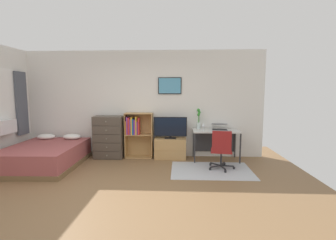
{
  "coord_description": "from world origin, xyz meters",
  "views": [
    {
      "loc": [
        0.95,
        -3.84,
        1.68
      ],
      "look_at": [
        0.69,
        1.5,
        1.05
      ],
      "focal_mm": 26.19,
      "sensor_mm": 36.0,
      "label": 1
    }
  ],
  "objects_px": {
    "television": "(170,128)",
    "bamboo_vase": "(199,119)",
    "office_chair": "(221,149)",
    "wine_glass": "(203,125)",
    "desk": "(215,135)",
    "tv_stand": "(170,148)",
    "computer_mouse": "(230,130)",
    "bed": "(46,155)",
    "laptop": "(219,127)",
    "dresser": "(109,137)",
    "bookshelf": "(136,131)"
  },
  "relations": [
    {
      "from": "desk",
      "to": "computer_mouse",
      "type": "bearing_deg",
      "value": -17.69
    },
    {
      "from": "desk",
      "to": "bamboo_vase",
      "type": "xyz_separation_m",
      "value": [
        -0.41,
        0.14,
        0.39
      ]
    },
    {
      "from": "bed",
      "to": "laptop",
      "type": "height_order",
      "value": "laptop"
    },
    {
      "from": "dresser",
      "to": "bed",
      "type": "bearing_deg",
      "value": -148.83
    },
    {
      "from": "television",
      "to": "bamboo_vase",
      "type": "xyz_separation_m",
      "value": [
        0.7,
        0.14,
        0.22
      ]
    },
    {
      "from": "bed",
      "to": "dresser",
      "type": "bearing_deg",
      "value": 29.55
    },
    {
      "from": "laptop",
      "to": "dresser",
      "type": "bearing_deg",
      "value": -173.97
    },
    {
      "from": "bookshelf",
      "to": "bamboo_vase",
      "type": "height_order",
      "value": "bamboo_vase"
    },
    {
      "from": "tv_stand",
      "to": "wine_glass",
      "type": "relative_size",
      "value": 4.32
    },
    {
      "from": "desk",
      "to": "computer_mouse",
      "type": "xyz_separation_m",
      "value": [
        0.34,
        -0.11,
        0.15
      ]
    },
    {
      "from": "bed",
      "to": "bamboo_vase",
      "type": "relative_size",
      "value": 3.89
    },
    {
      "from": "desk",
      "to": "wine_glass",
      "type": "distance_m",
      "value": 0.44
    },
    {
      "from": "dresser",
      "to": "computer_mouse",
      "type": "height_order",
      "value": "dresser"
    },
    {
      "from": "laptop",
      "to": "computer_mouse",
      "type": "bearing_deg",
      "value": -17.9
    },
    {
      "from": "tv_stand",
      "to": "office_chair",
      "type": "relative_size",
      "value": 0.9
    },
    {
      "from": "dresser",
      "to": "bookshelf",
      "type": "bearing_deg",
      "value": 5.65
    },
    {
      "from": "dresser",
      "to": "desk",
      "type": "distance_m",
      "value": 2.66
    },
    {
      "from": "television",
      "to": "desk",
      "type": "bearing_deg",
      "value": -0.15
    },
    {
      "from": "dresser",
      "to": "television",
      "type": "height_order",
      "value": "dresser"
    },
    {
      "from": "dresser",
      "to": "laptop",
      "type": "bearing_deg",
      "value": -0.19
    },
    {
      "from": "bamboo_vase",
      "to": "wine_glass",
      "type": "relative_size",
      "value": 2.82
    },
    {
      "from": "wine_glass",
      "to": "television",
      "type": "bearing_deg",
      "value": 169.42
    },
    {
      "from": "tv_stand",
      "to": "office_chair",
      "type": "bearing_deg",
      "value": -37.49
    },
    {
      "from": "laptop",
      "to": "bamboo_vase",
      "type": "height_order",
      "value": "bamboo_vase"
    },
    {
      "from": "office_chair",
      "to": "computer_mouse",
      "type": "xyz_separation_m",
      "value": [
        0.33,
        0.73,
        0.3
      ]
    },
    {
      "from": "television",
      "to": "office_chair",
      "type": "distance_m",
      "value": 1.44
    },
    {
      "from": "computer_mouse",
      "to": "bamboo_vase",
      "type": "height_order",
      "value": "bamboo_vase"
    },
    {
      "from": "office_chair",
      "to": "wine_glass",
      "type": "height_order",
      "value": "wine_glass"
    },
    {
      "from": "desk",
      "to": "tv_stand",
      "type": "bearing_deg",
      "value": 178.7
    },
    {
      "from": "bed",
      "to": "computer_mouse",
      "type": "xyz_separation_m",
      "value": [
        4.24,
        0.63,
        0.51
      ]
    },
    {
      "from": "desk",
      "to": "bamboo_vase",
      "type": "relative_size",
      "value": 2.2
    },
    {
      "from": "office_chair",
      "to": "wine_glass",
      "type": "xyz_separation_m",
      "value": [
        -0.32,
        0.69,
        0.42
      ]
    },
    {
      "from": "bookshelf",
      "to": "desk",
      "type": "relative_size",
      "value": 1.02
    },
    {
      "from": "bamboo_vase",
      "to": "dresser",
      "type": "bearing_deg",
      "value": -176.74
    },
    {
      "from": "laptop",
      "to": "wine_glass",
      "type": "xyz_separation_m",
      "value": [
        -0.41,
        -0.15,
        0.07
      ]
    },
    {
      "from": "bookshelf",
      "to": "desk",
      "type": "distance_m",
      "value": 1.98
    },
    {
      "from": "television",
      "to": "office_chair",
      "type": "bearing_deg",
      "value": -36.76
    },
    {
      "from": "bed",
      "to": "desk",
      "type": "distance_m",
      "value": 3.99
    },
    {
      "from": "computer_mouse",
      "to": "dresser",
      "type": "bearing_deg",
      "value": 177.74
    },
    {
      "from": "bed",
      "to": "office_chair",
      "type": "relative_size",
      "value": 2.29
    },
    {
      "from": "tv_stand",
      "to": "television",
      "type": "bearing_deg",
      "value": -90.0
    },
    {
      "from": "dresser",
      "to": "bamboo_vase",
      "type": "height_order",
      "value": "bamboo_vase"
    },
    {
      "from": "wine_glass",
      "to": "dresser",
      "type": "bearing_deg",
      "value": 176.18
    },
    {
      "from": "television",
      "to": "laptop",
      "type": "relative_size",
      "value": 1.82
    },
    {
      "from": "office_chair",
      "to": "computer_mouse",
      "type": "relative_size",
      "value": 8.27
    },
    {
      "from": "tv_stand",
      "to": "laptop",
      "type": "bearing_deg",
      "value": -1.15
    },
    {
      "from": "dresser",
      "to": "office_chair",
      "type": "height_order",
      "value": "dresser"
    },
    {
      "from": "dresser",
      "to": "computer_mouse",
      "type": "xyz_separation_m",
      "value": [
        3.0,
        -0.12,
        0.23
      ]
    },
    {
      "from": "computer_mouse",
      "to": "office_chair",
      "type": "bearing_deg",
      "value": -114.33
    },
    {
      "from": "desk",
      "to": "computer_mouse",
      "type": "relative_size",
      "value": 10.71
    }
  ]
}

